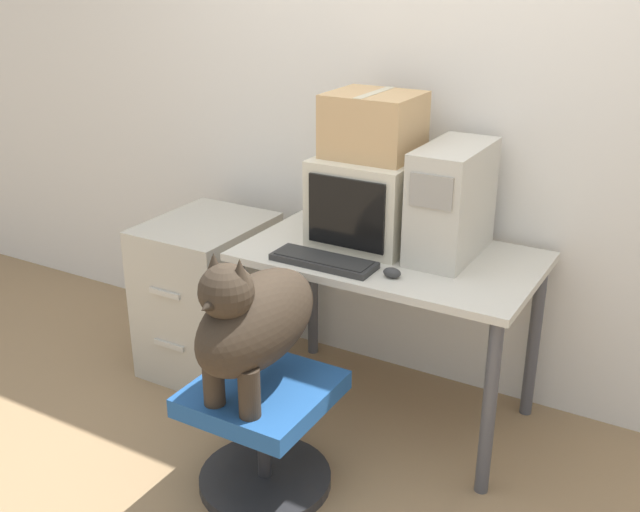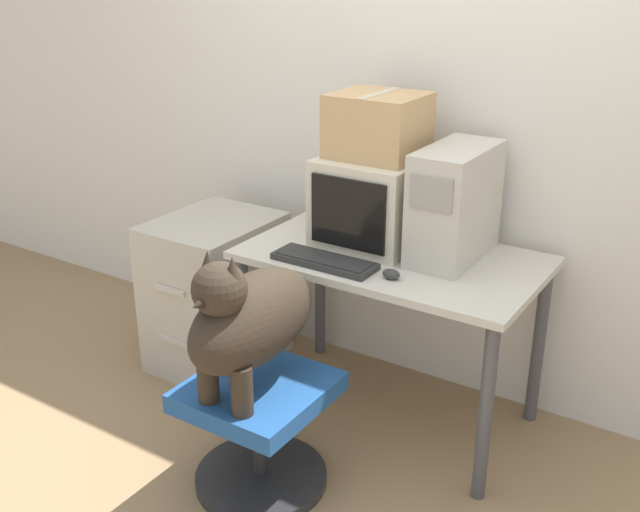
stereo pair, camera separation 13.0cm
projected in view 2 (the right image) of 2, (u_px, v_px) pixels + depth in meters
The scene contains 11 objects.
ground_plane at pixel (346, 454), 2.93m from camera, with size 12.00×12.00×0.00m, color #937551.
wall_back at pixel (445, 91), 3.02m from camera, with size 8.00×0.05×2.60m.
desk at pixel (392, 277), 2.95m from camera, with size 1.15×0.68×0.73m.
crt_monitor at pixel (375, 199), 3.00m from camera, with size 0.39×0.44×0.35m.
pc_tower at pixel (455, 203), 2.82m from camera, with size 0.22×0.44×0.43m.
keyboard at pixel (324, 261), 2.82m from camera, with size 0.41×0.14×0.03m.
computer_mouse at pixel (391, 274), 2.69m from camera, with size 0.07×0.05×0.04m.
office_chair at pixel (259, 426), 2.68m from camera, with size 0.49×0.49×0.42m.
dog at pixel (248, 318), 2.48m from camera, with size 0.26×0.59×0.54m.
filing_cabinet at pixel (216, 293), 3.47m from camera, with size 0.46×0.58×0.71m.
cardboard_box at pixel (378, 125), 2.89m from camera, with size 0.34×0.30×0.25m.
Camera 2 is at (1.23, -2.09, 1.82)m, focal length 42.00 mm.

